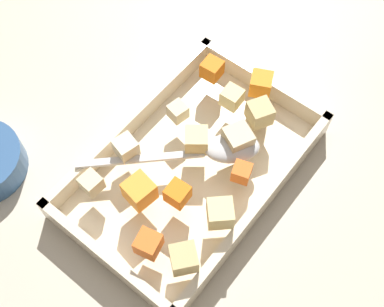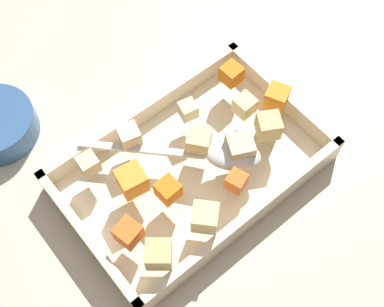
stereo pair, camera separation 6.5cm
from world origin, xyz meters
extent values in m
plane|color=#BCB29E|center=(0.00, 0.00, 0.00)|extent=(4.00, 4.00, 0.00)
cube|color=beige|center=(-0.01, -0.01, 0.01)|extent=(0.35, 0.23, 0.01)
cube|color=beige|center=(-0.01, -0.12, 0.03)|extent=(0.35, 0.01, 0.03)
cube|color=beige|center=(-0.01, 0.10, 0.03)|extent=(0.35, 0.01, 0.03)
cube|color=beige|center=(-0.18, -0.01, 0.03)|extent=(0.01, 0.23, 0.03)
cube|color=beige|center=(0.16, -0.01, 0.03)|extent=(0.01, 0.23, 0.03)
cube|color=orange|center=(0.12, 0.03, 0.06)|extent=(0.03, 0.03, 0.03)
cube|color=orange|center=(-0.15, 0.00, 0.06)|extent=(0.04, 0.04, 0.03)
cube|color=orange|center=(0.08, -0.02, 0.06)|extent=(0.04, 0.04, 0.03)
cube|color=orange|center=(-0.13, -0.07, 0.06)|extent=(0.03, 0.03, 0.03)
cube|color=orange|center=(-0.02, 0.06, 0.06)|extent=(0.03, 0.03, 0.02)
cube|color=orange|center=(0.05, 0.01, 0.06)|extent=(0.03, 0.03, 0.03)
cube|color=#E0CC89|center=(-0.02, -0.01, 0.06)|extent=(0.04, 0.04, 0.03)
cube|color=tan|center=(-0.11, 0.03, 0.06)|extent=(0.04, 0.04, 0.03)
cube|color=beige|center=(0.11, -0.08, 0.06)|extent=(0.03, 0.03, 0.02)
cube|color=beige|center=(-0.04, -0.06, 0.06)|extent=(0.03, 0.03, 0.02)
cube|color=beige|center=(0.04, -0.08, 0.06)|extent=(0.03, 0.03, 0.03)
cube|color=#E0CC89|center=(0.04, 0.07, 0.06)|extent=(0.04, 0.04, 0.03)
cube|color=tan|center=(0.11, 0.07, 0.06)|extent=(0.04, 0.04, 0.03)
cube|color=#E0CC89|center=(-0.11, -0.02, 0.06)|extent=(0.03, 0.03, 0.03)
cube|color=beige|center=(-0.06, 0.03, 0.06)|extent=(0.04, 0.04, 0.03)
ellipsoid|color=silver|center=(-0.05, 0.03, 0.06)|extent=(0.08, 0.08, 0.02)
cube|color=silver|center=(0.04, -0.06, 0.05)|extent=(0.13, 0.13, 0.01)
camera|label=1|loc=(0.24, 0.19, 0.63)|focal=46.74mm
camera|label=2|loc=(0.19, 0.23, 0.63)|focal=46.74mm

